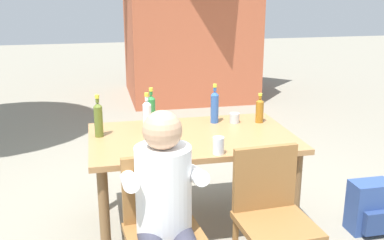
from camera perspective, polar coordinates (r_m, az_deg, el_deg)
name	(u,v)px	position (r m, az deg, el deg)	size (l,w,h in m)	color
ground_plane	(192,225)	(3.69, 0.00, -13.04)	(24.00, 24.00, 0.00)	gray
dining_table	(192,147)	(3.42, 0.00, -3.43)	(1.51, 0.95, 0.75)	#A37547
chair_near_left	(162,223)	(2.74, -3.76, -12.72)	(0.48, 0.48, 0.87)	olive
chair_near_right	(272,211)	(2.90, 9.94, -11.16)	(0.47, 0.47, 0.87)	olive
person_in_white_shirt	(166,205)	(2.56, -3.30, -10.63)	(0.47, 0.61, 1.18)	white
bottle_clear	(147,117)	(3.39, -5.65, 0.43)	(0.06, 0.06, 0.32)	white
bottle_amber	(260,110)	(3.72, 8.48, 1.26)	(0.06, 0.06, 0.24)	#996019
bottle_olive	(98,119)	(3.39, -11.65, 0.16)	(0.06, 0.06, 0.32)	#566623
bottle_blue	(215,106)	(3.66, 2.85, 1.74)	(0.06, 0.06, 0.32)	#2D56A3
bottle_green	(151,110)	(3.57, -5.12, 1.24)	(0.06, 0.06, 0.31)	#287A38
cup_glass	(218,146)	(3.01, 3.34, -3.23)	(0.08, 0.08, 0.12)	silver
cup_steel	(235,118)	(3.70, 5.36, 0.25)	(0.08, 0.08, 0.08)	#B2B7BC
backpack_by_near_side	(370,208)	(3.78, 21.39, -10.23)	(0.31, 0.24, 0.40)	#2D4784
brick_kiosk	(188,5)	(7.66, -0.49, 14.27)	(2.29, 2.09, 2.88)	#B25638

